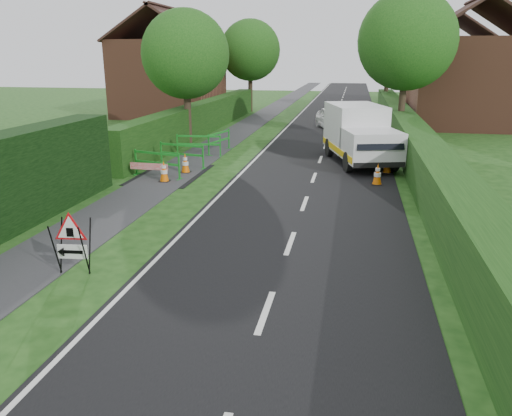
{
  "coord_description": "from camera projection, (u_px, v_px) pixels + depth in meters",
  "views": [
    {
      "loc": [
        3.87,
        -6.91,
        4.44
      ],
      "look_at": [
        1.74,
        4.0,
        1.03
      ],
      "focal_mm": 35.0,
      "sensor_mm": 36.0,
      "label": 1
    }
  ],
  "objects": [
    {
      "name": "ground",
      "position": [
        111.0,
        327.0,
        8.49
      ],
      "size": [
        120.0,
        120.0,
        0.0
      ],
      "primitive_type": "plane",
      "color": "#183F12",
      "rests_on": "ground"
    },
    {
      "name": "road_surface",
      "position": [
        338.0,
        112.0,
        40.87
      ],
      "size": [
        6.0,
        90.0,
        0.02
      ],
      "primitive_type": "cube",
      "color": "black",
      "rests_on": "ground"
    },
    {
      "name": "footpath",
      "position": [
        271.0,
        110.0,
        41.88
      ],
      "size": [
        2.0,
        90.0,
        0.02
      ],
      "primitive_type": "cube",
      "color": "#2D2D30",
      "rests_on": "ground"
    },
    {
      "name": "hedge_west_far",
      "position": [
        204.0,
        132.0,
        30.05
      ],
      "size": [
        1.0,
        24.0,
        1.8
      ],
      "primitive_type": "cube",
      "color": "#14380F",
      "rests_on": "ground"
    },
    {
      "name": "hedge_east",
      "position": [
        412.0,
        159.0,
        22.31
      ],
      "size": [
        1.2,
        50.0,
        1.5
      ],
      "primitive_type": "cube",
      "color": "#14380F",
      "rests_on": "ground"
    },
    {
      "name": "house_west",
      "position": [
        170.0,
        77.0,
        37.63
      ],
      "size": [
        7.5,
        7.4,
        7.88
      ],
      "color": "brown",
      "rests_on": "ground"
    },
    {
      "name": "house_east_a",
      "position": [
        470.0,
        81.0,
        31.9
      ],
      "size": [
        7.5,
        7.4,
        7.88
      ],
      "color": "brown",
      "rests_on": "ground"
    },
    {
      "name": "house_east_b",
      "position": [
        449.0,
        73.0,
        44.85
      ],
      "size": [
        7.5,
        7.4,
        7.88
      ],
      "color": "brown",
      "rests_on": "ground"
    },
    {
      "name": "tree_nw",
      "position": [
        185.0,
        54.0,
        24.91
      ],
      "size": [
        4.4,
        4.4,
        6.7
      ],
      "color": "#2D2116",
      "rests_on": "ground"
    },
    {
      "name": "tree_ne",
      "position": [
        407.0,
        41.0,
        26.44
      ],
      "size": [
        5.2,
        5.2,
        7.79
      ],
      "color": "#2D2116",
      "rests_on": "ground"
    },
    {
      "name": "tree_fw",
      "position": [
        250.0,
        50.0,
        39.82
      ],
      "size": [
        4.8,
        4.8,
        7.24
      ],
      "color": "#2D2116",
      "rests_on": "ground"
    },
    {
      "name": "tree_fe",
      "position": [
        388.0,
        58.0,
        41.74
      ],
      "size": [
        4.2,
        4.2,
        6.33
      ],
      "color": "#2D2116",
      "rests_on": "ground"
    },
    {
      "name": "triangle_sign",
      "position": [
        69.0,
        239.0,
        10.31
      ],
      "size": [
        0.87,
        0.87,
        1.16
      ],
      "rotation": [
        0.0,
        0.0,
        0.11
      ],
      "color": "black",
      "rests_on": "ground"
    },
    {
      "name": "works_van",
      "position": [
        359.0,
        133.0,
        21.2
      ],
      "size": [
        3.4,
        5.61,
        2.4
      ],
      "rotation": [
        0.0,
        0.0,
        0.28
      ],
      "color": "silver",
      "rests_on": "ground"
    },
    {
      "name": "traffic_cone_0",
      "position": [
        377.0,
        174.0,
        17.73
      ],
      "size": [
        0.38,
        0.38,
        0.79
      ],
      "color": "black",
      "rests_on": "ground"
    },
    {
      "name": "traffic_cone_1",
      "position": [
        387.0,
        163.0,
        19.52
      ],
      "size": [
        0.38,
        0.38,
        0.79
      ],
      "color": "black",
      "rests_on": "ground"
    },
    {
      "name": "traffic_cone_2",
      "position": [
        379.0,
        152.0,
        21.85
      ],
      "size": [
        0.38,
        0.38,
        0.79
      ],
      "color": "black",
      "rests_on": "ground"
    },
    {
      "name": "traffic_cone_3",
      "position": [
        164.0,
        171.0,
        18.17
      ],
      "size": [
        0.38,
        0.38,
        0.79
      ],
      "color": "black",
      "rests_on": "ground"
    },
    {
      "name": "traffic_cone_4",
      "position": [
        185.0,
        163.0,
        19.56
      ],
      "size": [
        0.38,
        0.38,
        0.79
      ],
      "color": "black",
      "rests_on": "ground"
    },
    {
      "name": "ped_barrier_0",
      "position": [
        157.0,
        161.0,
        18.79
      ],
      "size": [
        2.08,
        0.87,
        1.0
      ],
      "rotation": [
        0.0,
        0.0,
        -0.26
      ],
      "color": "#178221",
      "rests_on": "ground"
    },
    {
      "name": "ped_barrier_1",
      "position": [
        182.0,
        152.0,
        20.49
      ],
      "size": [
        2.09,
        0.78,
        1.0
      ],
      "rotation": [
        0.0,
        0.0,
        -0.21
      ],
      "color": "#178221",
      "rests_on": "ground"
    },
    {
      "name": "ped_barrier_2",
      "position": [
        199.0,
        143.0,
        22.75
      ],
      "size": [
        2.08,
        0.52,
        1.0
      ],
      "rotation": [
        0.0,
        0.0,
        0.08
      ],
      "color": "#178221",
      "rests_on": "ground"
    },
    {
      "name": "ped_barrier_3",
      "position": [
        219.0,
        139.0,
        23.67
      ],
      "size": [
        0.82,
        2.08,
        1.0
      ],
      "rotation": [
        0.0,
        0.0,
        1.34
      ],
      "color": "#178221",
      "rests_on": "ground"
    },
    {
      "name": "redwhite_plank",
      "position": [
        150.0,
        178.0,
        18.82
      ],
      "size": [
        1.5,
        0.07,
        0.25
      ],
      "primitive_type": "cube",
      "rotation": [
        0.0,
        0.0,
        -0.02
      ],
      "color": "red",
      "rests_on": "ground"
    },
    {
      "name": "hatchback_car",
      "position": [
        333.0,
        118.0,
        31.23
      ],
      "size": [
        2.6,
        4.19,
        1.33
      ],
      "primitive_type": "imported",
      "rotation": [
        0.0,
        0.0,
        0.28
      ],
      "color": "white",
      "rests_on": "ground"
    }
  ]
}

